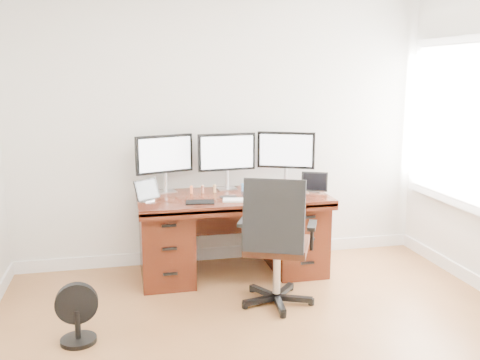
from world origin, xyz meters
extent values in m
cube|color=white|center=(0.00, 2.25, 1.35)|extent=(4.00, 0.10, 2.70)
cube|color=white|center=(1.97, 1.50, 1.40)|extent=(0.04, 1.30, 1.50)
cube|color=white|center=(1.95, 1.50, 1.40)|extent=(0.01, 1.15, 1.35)
cube|color=#45190D|center=(0.00, 1.80, 0.72)|extent=(1.70, 0.80, 0.05)
cube|color=#45190D|center=(-0.60, 1.83, 0.35)|extent=(0.45, 0.70, 0.70)
cube|color=#45190D|center=(0.60, 1.83, 0.35)|extent=(0.45, 0.70, 0.70)
cube|color=black|center=(0.00, 2.10, 0.50)|extent=(0.74, 0.03, 0.40)
cylinder|color=black|center=(0.22, 1.12, 0.04)|extent=(0.74, 0.74, 0.08)
cylinder|color=silver|center=(0.22, 1.12, 0.28)|extent=(0.06, 0.06, 0.40)
cube|color=#3A1D11|center=(0.22, 1.12, 0.48)|extent=(0.63, 0.62, 0.07)
cube|color=black|center=(0.13, 0.91, 0.79)|extent=(0.44, 0.23, 0.55)
cube|color=black|center=(-0.03, 1.23, 0.67)|extent=(0.15, 0.25, 0.03)
cube|color=black|center=(0.47, 1.00, 0.67)|extent=(0.15, 0.25, 0.03)
cylinder|color=black|center=(-1.31, 0.78, 0.02)|extent=(0.25, 0.25, 0.03)
cylinder|color=black|center=(-1.31, 0.78, 0.13)|extent=(0.04, 0.04, 0.21)
cylinder|color=black|center=(-1.31, 0.78, 0.28)|extent=(0.29, 0.07, 0.29)
cube|color=silver|center=(-0.58, 2.07, 0.76)|extent=(0.22, 0.19, 0.01)
cylinder|color=silver|center=(-0.58, 2.07, 0.84)|extent=(0.04, 0.04, 0.18)
cube|color=black|center=(-0.58, 2.07, 1.10)|extent=(0.53, 0.21, 0.35)
cube|color=white|center=(-0.57, 2.05, 1.10)|extent=(0.47, 0.16, 0.30)
cube|color=silver|center=(0.00, 2.07, 0.76)|extent=(0.19, 0.16, 0.01)
cylinder|color=silver|center=(0.00, 2.07, 0.84)|extent=(0.04, 0.04, 0.18)
cube|color=black|center=(0.00, 2.07, 1.10)|extent=(0.55, 0.08, 0.35)
cube|color=white|center=(0.00, 2.05, 1.10)|extent=(0.50, 0.05, 0.30)
cube|color=silver|center=(0.58, 2.07, 0.76)|extent=(0.22, 0.20, 0.01)
cylinder|color=silver|center=(0.58, 2.07, 0.84)|extent=(0.04, 0.04, 0.18)
cube|color=black|center=(0.58, 2.07, 1.10)|extent=(0.52, 0.26, 0.35)
cube|color=white|center=(0.57, 2.05, 1.10)|extent=(0.46, 0.21, 0.30)
cube|color=silver|center=(-0.76, 1.75, 0.76)|extent=(0.13, 0.12, 0.01)
cube|color=black|center=(-0.76, 1.75, 0.85)|extent=(0.23, 0.20, 0.17)
cube|color=silver|center=(0.76, 1.75, 0.76)|extent=(0.12, 0.11, 0.01)
cube|color=black|center=(0.76, 1.75, 0.85)|extent=(0.25, 0.16, 0.17)
cube|color=white|center=(0.01, 1.58, 0.76)|extent=(0.30, 0.18, 0.01)
cube|color=silver|center=(0.27, 1.58, 0.76)|extent=(0.15, 0.15, 0.01)
cube|color=black|center=(-0.33, 1.59, 0.76)|extent=(0.26, 0.18, 0.01)
cube|color=black|center=(-0.05, 1.74, 0.76)|extent=(0.15, 0.08, 0.01)
cylinder|color=#FA7D47|center=(-0.35, 1.95, 0.78)|extent=(0.03, 0.03, 0.05)
sphere|color=#FA7D47|center=(-0.35, 1.95, 0.81)|extent=(0.03, 0.03, 0.03)
cylinder|color=brown|center=(-0.25, 1.95, 0.78)|extent=(0.03, 0.03, 0.05)
sphere|color=brown|center=(-0.25, 1.95, 0.81)|extent=(0.03, 0.03, 0.03)
cylinder|color=tan|center=(-0.14, 1.95, 0.78)|extent=(0.03, 0.03, 0.05)
sphere|color=tan|center=(-0.14, 1.95, 0.81)|extent=(0.03, 0.03, 0.03)
cylinder|color=#5196D7|center=(0.13, 1.95, 0.78)|extent=(0.03, 0.03, 0.05)
sphere|color=#5196D7|center=(0.13, 1.95, 0.81)|extent=(0.03, 0.03, 0.03)
cylinder|color=#AC78DC|center=(0.21, 1.95, 0.78)|extent=(0.03, 0.03, 0.05)
sphere|color=#AC78DC|center=(0.21, 1.95, 0.81)|extent=(0.03, 0.03, 0.03)
camera|label=1|loc=(-0.96, -2.78, 1.83)|focal=40.00mm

